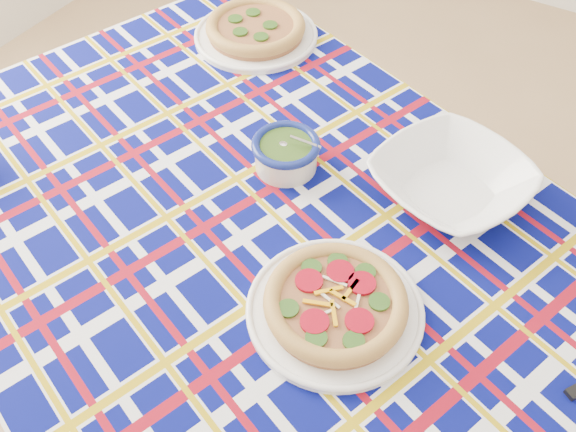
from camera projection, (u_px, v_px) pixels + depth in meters
The scene contains 7 objects.
floor at pixel (368, 319), 1.89m from camera, with size 4.00×4.00×0.00m, color #9E7A51.
dining_table at pixel (281, 274), 1.17m from camera, with size 1.83×1.47×0.74m.
tablecloth at pixel (281, 266), 1.15m from camera, with size 1.62×1.02×0.11m, color #050959, non-canonical shape.
main_focaccia_plate at pixel (336, 303), 1.01m from camera, with size 0.29×0.29×0.06m, color #925833, non-canonical shape.
pesto_bowl at pixel (286, 151), 1.22m from camera, with size 0.13×0.13×0.08m, color #213C10, non-canonical shape.
serving_bowl at pixel (451, 181), 1.17m from camera, with size 0.27×0.27×0.07m, color white.
second_focaccia_plate at pixel (256, 28), 1.52m from camera, with size 0.30×0.30×0.05m, color #925833, non-canonical shape.
Camera 1 is at (0.32, -1.00, 1.63)m, focal length 40.00 mm.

